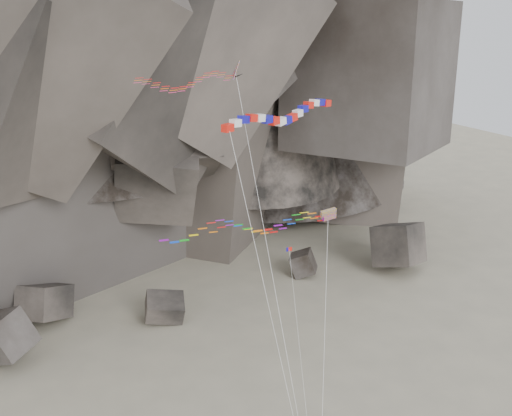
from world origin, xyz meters
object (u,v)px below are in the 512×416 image
banner_kite (282,116)px  parafoil_kite (242,226)px  delta_kite (183,81)px  pennant_kite (296,312)px

banner_kite → parafoil_kite: (-2.84, 1.03, -8.46)m
parafoil_kite → banner_kite: bearing=-19.1°
delta_kite → banner_kite: size_ratio=1.11×
delta_kite → banner_kite: bearing=1.4°
banner_kite → delta_kite: bearing=133.5°
banner_kite → pennant_kite: (0.59, -1.50, -15.59)m
banner_kite → parafoil_kite: 8.98m
delta_kite → banner_kite: 7.66m
banner_kite → pennant_kite: size_ratio=1.69×
banner_kite → pennant_kite: 15.67m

